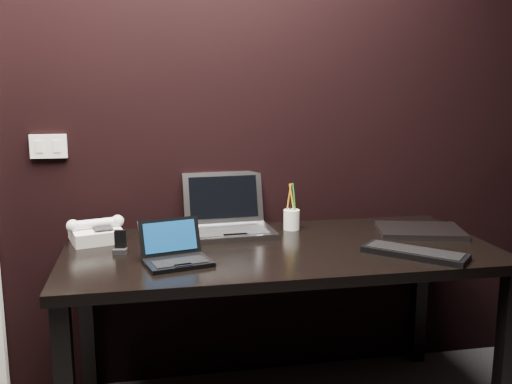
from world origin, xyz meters
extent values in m
plane|color=black|center=(0.00, 1.80, 1.30)|extent=(4.00, 0.00, 4.00)
cube|color=silver|center=(-0.62, 1.79, 1.12)|extent=(0.15, 0.02, 0.10)
cube|color=silver|center=(-0.66, 1.78, 1.12)|extent=(0.03, 0.01, 0.05)
cube|color=silver|center=(-0.58, 1.78, 1.12)|extent=(0.03, 0.01, 0.05)
cube|color=black|center=(0.30, 1.40, 0.72)|extent=(1.70, 0.80, 0.04)
cube|color=black|center=(1.10, 1.05, 0.35)|extent=(0.06, 0.06, 0.70)
cube|color=black|center=(-0.50, 1.75, 0.35)|extent=(0.06, 0.06, 0.70)
cube|color=black|center=(1.10, 1.75, 0.35)|extent=(0.06, 0.06, 0.70)
cube|color=black|center=(-0.11, 1.24, 0.75)|extent=(0.26, 0.21, 0.02)
cube|color=black|center=(-0.11, 1.22, 0.76)|extent=(0.20, 0.13, 0.00)
cube|color=black|center=(-0.10, 1.18, 0.76)|extent=(0.07, 0.04, 0.00)
cube|color=black|center=(-0.14, 1.33, 0.82)|extent=(0.23, 0.10, 0.13)
cube|color=#0A2A50|center=(-0.14, 1.33, 0.82)|extent=(0.20, 0.08, 0.11)
cube|color=#96969B|center=(0.13, 1.61, 0.75)|extent=(0.38, 0.28, 0.03)
cube|color=black|center=(0.13, 1.58, 0.77)|extent=(0.30, 0.16, 0.00)
cube|color=gray|center=(0.14, 1.51, 0.77)|extent=(0.10, 0.05, 0.00)
cube|color=#A1A2A7|center=(0.12, 1.77, 0.88)|extent=(0.36, 0.09, 0.23)
cube|color=black|center=(0.12, 1.76, 0.88)|extent=(0.31, 0.07, 0.18)
cube|color=black|center=(0.77, 1.18, 0.75)|extent=(0.37, 0.36, 0.02)
cube|color=black|center=(0.77, 1.18, 0.76)|extent=(0.33, 0.32, 0.00)
cube|color=gray|center=(0.94, 1.48, 0.75)|extent=(0.41, 0.34, 0.02)
cube|color=white|center=(-0.43, 1.61, 0.77)|extent=(0.23, 0.22, 0.08)
cylinder|color=white|center=(-0.43, 1.60, 0.82)|extent=(0.18, 0.09, 0.04)
sphere|color=silver|center=(-0.51, 1.57, 0.82)|extent=(0.07, 0.07, 0.05)
sphere|color=silver|center=(-0.34, 1.62, 0.82)|extent=(0.07, 0.07, 0.05)
cube|color=black|center=(-0.40, 1.57, 0.81)|extent=(0.09, 0.07, 0.01)
cube|color=black|center=(-0.32, 1.43, 0.78)|extent=(0.04, 0.03, 0.09)
cube|color=black|center=(-0.33, 1.42, 0.75)|extent=(0.06, 0.05, 0.02)
cylinder|color=silver|center=(0.41, 1.66, 0.78)|extent=(0.09, 0.09, 0.09)
cylinder|color=orange|center=(0.40, 1.66, 0.88)|extent=(0.02, 0.02, 0.13)
cylinder|color=#248429|center=(0.42, 1.66, 0.88)|extent=(0.02, 0.02, 0.13)
cylinder|color=black|center=(0.41, 1.67, 0.88)|extent=(0.01, 0.01, 0.13)
cylinder|color=orange|center=(0.41, 1.65, 0.88)|extent=(0.03, 0.03, 0.13)
camera|label=1|loc=(-0.21, -0.74, 1.38)|focal=40.00mm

